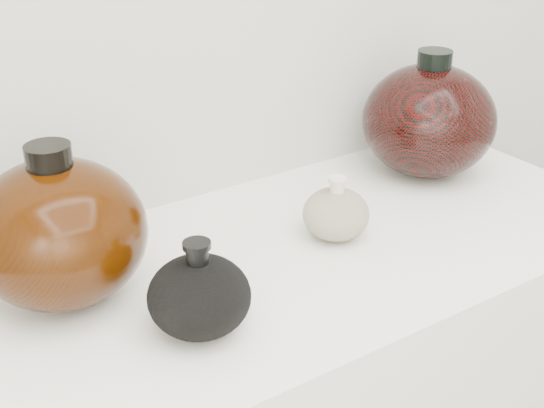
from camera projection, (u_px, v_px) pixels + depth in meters
black_gourd_vase at (199, 296)px, 0.93m from camera, size 0.14×0.14×0.13m
cream_gourd_vase at (336, 213)px, 1.15m from camera, size 0.11×0.11×0.10m
left_round_pot at (59, 232)px, 0.98m from camera, size 0.25×0.25×0.22m
right_round_pot at (429, 120)px, 1.35m from camera, size 0.27×0.27×0.23m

